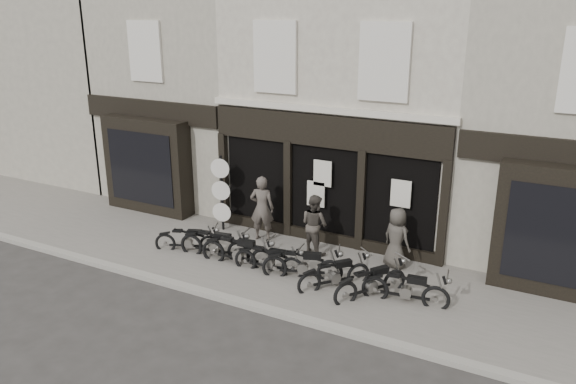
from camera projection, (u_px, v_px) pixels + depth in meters
The scene contains 18 objects.
ground_plane at pixel (275, 285), 14.28m from camera, with size 90.00×90.00×0.00m, color #2D2B28.
pavement at pixel (292, 269), 15.01m from camera, with size 30.00×4.20×0.12m, color #645F58.
kerb at pixel (250, 305), 13.20m from camera, with size 30.00×0.25×0.13m, color gray.
central_building at pixel (364, 94), 18.00m from camera, with size 7.30×6.22×8.34m.
neighbour_left at pixel (202, 84), 20.78m from camera, with size 5.60×6.73×8.34m.
filler_left at pixel (51, 71), 24.45m from camera, with size 11.00×6.00×8.20m, color #A19B88.
motorcycle_0 at pixel (188, 242), 15.99m from camera, with size 1.79×0.96×0.91m.
motorcycle_1 at pixel (216, 247), 15.56m from camera, with size 2.14×0.61×1.02m.
motorcycle_2 at pixel (239, 254), 15.09m from camera, with size 2.20×0.60×1.05m.
motorcycle_3 at pixel (270, 262), 14.70m from camera, with size 1.97×0.54×0.94m.
motorcycle_4 at pixel (303, 268), 14.35m from camera, with size 2.02×0.96×1.00m.
motorcycle_5 at pixel (335, 277), 13.90m from camera, with size 1.46×1.65×0.95m.
motorcycle_6 at pixel (371, 285), 13.45m from camera, with size 1.40×1.80×0.99m.
motorcycle_7 at pixel (406, 292), 13.14m from camera, with size 2.07×0.60×0.99m.
man_left at pixel (262, 208), 16.54m from camera, with size 0.72×0.47×1.96m, color #4D463F.
man_centre at pixel (314, 224), 15.65m from camera, with size 0.83×0.65×1.72m, color #403A34.
man_right at pixel (396, 238), 14.77m from camera, with size 0.81×0.53×1.66m, color #3F3B35.
advert_sign_post at pixel (222, 196), 17.21m from camera, with size 0.60×0.39×2.50m.
Camera 1 is at (6.26, -11.19, 6.73)m, focal length 35.00 mm.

